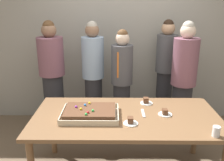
{
  "coord_description": "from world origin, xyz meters",
  "views": [
    {
      "loc": [
        -0.13,
        -2.43,
        1.95
      ],
      "look_at": [
        -0.16,
        0.15,
        1.11
      ],
      "focal_mm": 39.43,
      "sensor_mm": 36.0,
      "label": 1
    }
  ],
  "objects_px": {
    "sheet_cake": "(90,113)",
    "person_far_right_suit": "(165,72)",
    "plated_slice_near_right": "(165,113)",
    "person_serving_front": "(122,82)",
    "drink_cup_nearest": "(216,131)",
    "plated_slice_near_left": "(131,122)",
    "cake_server_utensil": "(143,113)",
    "person_left_edge_reaching": "(52,77)",
    "person_green_shirt_behind": "(93,76)",
    "party_table": "(126,121)",
    "person_striped_tie_right": "(183,81)",
    "plated_slice_far_left": "(146,102)"
  },
  "relations": [
    {
      "from": "sheet_cake",
      "to": "person_far_right_suit",
      "type": "bearing_deg",
      "value": 50.62
    },
    {
      "from": "plated_slice_near_right",
      "to": "person_serving_front",
      "type": "xyz_separation_m",
      "value": [
        -0.45,
        0.92,
        0.05
      ]
    },
    {
      "from": "drink_cup_nearest",
      "to": "person_far_right_suit",
      "type": "bearing_deg",
      "value": 94.82
    },
    {
      "from": "plated_slice_near_left",
      "to": "person_far_right_suit",
      "type": "distance_m",
      "value": 1.58
    },
    {
      "from": "sheet_cake",
      "to": "person_far_right_suit",
      "type": "relative_size",
      "value": 0.36
    },
    {
      "from": "person_serving_front",
      "to": "drink_cup_nearest",
      "type": "bearing_deg",
      "value": 52.03
    },
    {
      "from": "cake_server_utensil",
      "to": "person_left_edge_reaching",
      "type": "distance_m",
      "value": 1.59
    },
    {
      "from": "plated_slice_near_right",
      "to": "person_green_shirt_behind",
      "type": "relative_size",
      "value": 0.09
    },
    {
      "from": "party_table",
      "to": "person_striped_tie_right",
      "type": "height_order",
      "value": "person_striped_tie_right"
    },
    {
      "from": "plated_slice_near_left",
      "to": "person_striped_tie_right",
      "type": "bearing_deg",
      "value": 51.72
    },
    {
      "from": "plated_slice_near_right",
      "to": "cake_server_utensil",
      "type": "bearing_deg",
      "value": 171.54
    },
    {
      "from": "person_striped_tie_right",
      "to": "person_far_right_suit",
      "type": "xyz_separation_m",
      "value": [
        -0.16,
        0.44,
        0.01
      ]
    },
    {
      "from": "person_serving_front",
      "to": "person_left_edge_reaching",
      "type": "bearing_deg",
      "value": -75.2
    },
    {
      "from": "plated_slice_far_left",
      "to": "person_striped_tie_right",
      "type": "height_order",
      "value": "person_striped_tie_right"
    },
    {
      "from": "plated_slice_near_right",
      "to": "cake_server_utensil",
      "type": "height_order",
      "value": "plated_slice_near_right"
    },
    {
      "from": "drink_cup_nearest",
      "to": "person_left_edge_reaching",
      "type": "xyz_separation_m",
      "value": [
        -1.85,
        1.47,
        0.06
      ]
    },
    {
      "from": "sheet_cake",
      "to": "drink_cup_nearest",
      "type": "relative_size",
      "value": 6.09
    },
    {
      "from": "plated_slice_near_left",
      "to": "drink_cup_nearest",
      "type": "bearing_deg",
      "value": -17.12
    },
    {
      "from": "cake_server_utensil",
      "to": "sheet_cake",
      "type": "bearing_deg",
      "value": -172.05
    },
    {
      "from": "plated_slice_near_left",
      "to": "plated_slice_near_right",
      "type": "height_order",
      "value": "plated_slice_near_left"
    },
    {
      "from": "person_serving_front",
      "to": "person_far_right_suit",
      "type": "distance_m",
      "value": 0.76
    },
    {
      "from": "person_green_shirt_behind",
      "to": "person_left_edge_reaching",
      "type": "bearing_deg",
      "value": -87.65
    },
    {
      "from": "plated_slice_near_right",
      "to": "person_left_edge_reaching",
      "type": "height_order",
      "value": "person_left_edge_reaching"
    },
    {
      "from": "drink_cup_nearest",
      "to": "plated_slice_near_right",
      "type": "bearing_deg",
      "value": 130.54
    },
    {
      "from": "person_green_shirt_behind",
      "to": "person_striped_tie_right",
      "type": "distance_m",
      "value": 1.31
    },
    {
      "from": "sheet_cake",
      "to": "plated_slice_far_left",
      "type": "xyz_separation_m",
      "value": [
        0.65,
        0.36,
        -0.02
      ]
    },
    {
      "from": "plated_slice_near_right",
      "to": "plated_slice_far_left",
      "type": "height_order",
      "value": "plated_slice_far_left"
    },
    {
      "from": "person_green_shirt_behind",
      "to": "person_serving_front",
      "type": "bearing_deg",
      "value": 65.94
    },
    {
      "from": "person_green_shirt_behind",
      "to": "person_far_right_suit",
      "type": "relative_size",
      "value": 0.99
    },
    {
      "from": "person_green_shirt_behind",
      "to": "person_far_right_suit",
      "type": "bearing_deg",
      "value": 94.81
    },
    {
      "from": "sheet_cake",
      "to": "person_left_edge_reaching",
      "type": "bearing_deg",
      "value": 121.53
    },
    {
      "from": "party_table",
      "to": "person_striped_tie_right",
      "type": "bearing_deg",
      "value": 44.39
    },
    {
      "from": "party_table",
      "to": "person_far_right_suit",
      "type": "xyz_separation_m",
      "value": [
        0.66,
        1.25,
        0.21
      ]
    },
    {
      "from": "sheet_cake",
      "to": "drink_cup_nearest",
      "type": "bearing_deg",
      "value": -18.41
    },
    {
      "from": "person_striped_tie_right",
      "to": "person_far_right_suit",
      "type": "height_order",
      "value": "person_striped_tie_right"
    },
    {
      "from": "cake_server_utensil",
      "to": "person_serving_front",
      "type": "height_order",
      "value": "person_serving_front"
    },
    {
      "from": "drink_cup_nearest",
      "to": "person_serving_front",
      "type": "xyz_separation_m",
      "value": [
        -0.83,
        1.36,
        0.02
      ]
    },
    {
      "from": "drink_cup_nearest",
      "to": "person_green_shirt_behind",
      "type": "height_order",
      "value": "person_green_shirt_behind"
    },
    {
      "from": "plated_slice_near_right",
      "to": "person_far_right_suit",
      "type": "distance_m",
      "value": 1.26
    },
    {
      "from": "sheet_cake",
      "to": "person_green_shirt_behind",
      "type": "distance_m",
      "value": 1.14
    },
    {
      "from": "person_serving_front",
      "to": "person_left_edge_reaching",
      "type": "height_order",
      "value": "person_left_edge_reaching"
    },
    {
      "from": "plated_slice_far_left",
      "to": "drink_cup_nearest",
      "type": "bearing_deg",
      "value": -54.03
    },
    {
      "from": "plated_slice_near_right",
      "to": "person_striped_tie_right",
      "type": "bearing_deg",
      "value": 63.2
    },
    {
      "from": "plated_slice_near_right",
      "to": "person_far_right_suit",
      "type": "height_order",
      "value": "person_far_right_suit"
    },
    {
      "from": "party_table",
      "to": "plated_slice_near_right",
      "type": "distance_m",
      "value": 0.44
    },
    {
      "from": "drink_cup_nearest",
      "to": "person_far_right_suit",
      "type": "xyz_separation_m",
      "value": [
        -0.14,
        1.68,
        0.08
      ]
    },
    {
      "from": "person_far_right_suit",
      "to": "person_striped_tie_right",
      "type": "bearing_deg",
      "value": 59.96
    },
    {
      "from": "plated_slice_near_left",
      "to": "person_far_right_suit",
      "type": "xyz_separation_m",
      "value": [
        0.63,
        1.44,
        0.11
      ]
    },
    {
      "from": "party_table",
      "to": "plated_slice_near_left",
      "type": "xyz_separation_m",
      "value": [
        0.04,
        -0.19,
        0.1
      ]
    },
    {
      "from": "sheet_cake",
      "to": "person_left_edge_reaching",
      "type": "xyz_separation_m",
      "value": [
        -0.66,
        1.08,
        0.07
      ]
    }
  ]
}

